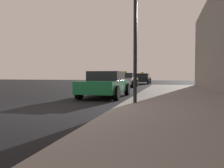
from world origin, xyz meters
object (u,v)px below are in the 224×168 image
(car_green, at_px, (106,84))
(car_black, at_px, (142,79))
(street_lamp, at_px, (135,16))
(car_silver, at_px, (125,80))

(car_green, xyz_separation_m, car_black, (-0.18, 17.04, 0.00))
(street_lamp, distance_m, car_green, 4.42)
(car_silver, bearing_deg, car_green, 95.23)
(street_lamp, xyz_separation_m, car_green, (-1.93, 3.16, -2.42))
(street_lamp, bearing_deg, car_black, 95.95)
(street_lamp, distance_m, car_black, 20.45)
(street_lamp, relative_size, car_green, 1.06)
(car_silver, relative_size, car_black, 0.94)
(car_green, xyz_separation_m, car_silver, (-0.87, 9.50, 0.00))
(car_black, bearing_deg, car_silver, 84.77)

